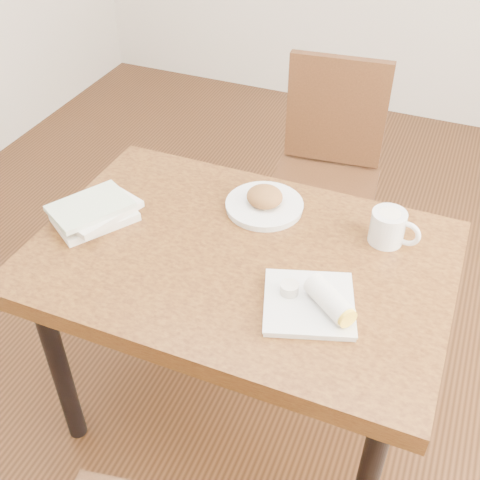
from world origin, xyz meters
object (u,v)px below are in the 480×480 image
at_px(coffee_mug, 389,227).
at_px(book_stack, 95,212).
at_px(table, 240,276).
at_px(plate_burrito, 315,302).
at_px(plate_scone, 264,202).
at_px(chair_far, 328,163).

relative_size(coffee_mug, book_stack, 0.52).
height_order(table, book_stack, book_stack).
distance_m(table, plate_burrito, 0.31).
bearing_deg(book_stack, plate_scone, 28.92).
distance_m(chair_far, plate_burrito, 1.05).
relative_size(table, plate_burrito, 4.07).
height_order(chair_far, plate_scone, chair_far).
xyz_separation_m(table, chair_far, (0.03, 0.87, -0.12)).
height_order(chair_far, coffee_mug, chair_far).
height_order(coffee_mug, book_stack, coffee_mug).
relative_size(plate_scone, coffee_mug, 1.63).
bearing_deg(table, coffee_mug, 29.76).
relative_size(coffee_mug, plate_burrito, 0.51).
distance_m(coffee_mug, plate_burrito, 0.36).
xyz_separation_m(table, plate_scone, (-0.01, 0.23, 0.11)).
height_order(chair_far, book_stack, chair_far).
bearing_deg(table, plate_burrito, -25.99).
bearing_deg(book_stack, coffee_mug, 15.79).
height_order(chair_far, plate_burrito, chair_far).
xyz_separation_m(chair_far, plate_burrito, (0.23, -1.00, 0.23)).
bearing_deg(book_stack, chair_far, 61.23).
bearing_deg(table, plate_scone, 92.88).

